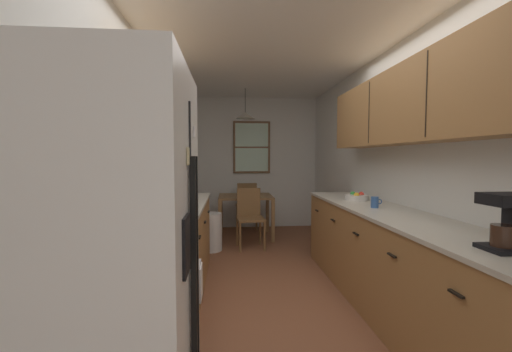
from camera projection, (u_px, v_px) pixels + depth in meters
The scene contains 24 objects.
ground_plane at pixel (266, 274), 3.77m from camera, with size 12.00×12.00×0.00m, color brown.
wall_left at pixel (147, 167), 3.58m from camera, with size 0.10×9.00×2.55m, color silver.
wall_right at pixel (378, 166), 3.81m from camera, with size 0.10×9.00×2.55m, color silver.
wall_back at pixel (251, 163), 6.33m from camera, with size 4.40×0.10×2.55m, color silver.
ceiling_slab at pixel (267, 51), 3.62m from camera, with size 4.40×9.00×0.08m, color white.
refrigerator at pixel (107, 277), 1.34m from camera, with size 0.73×0.75×1.75m.
stove_range at pixel (143, 298), 2.06m from camera, with size 0.66×0.63×1.10m.
microwave_over_range at pixel (121, 114), 1.98m from camera, with size 0.39×0.63×0.34m.
counter_left at pixel (175, 246), 3.35m from camera, with size 0.64×1.96×0.90m.
upper_cabinets_left at pixel (158, 114), 3.21m from camera, with size 0.33×2.04×0.64m.
counter_right at pixel (389, 260), 2.88m from camera, with size 0.64×3.16×0.90m.
upper_cabinets_right at pixel (411, 105), 2.76m from camera, with size 0.33×2.84×0.67m.
dining_table at pixel (245, 202), 5.49m from camera, with size 0.91×0.79×0.73m.
dining_chair_near at pixel (250, 215), 4.90m from camera, with size 0.43×0.43×0.90m.
dining_chair_far at pixel (247, 204), 6.10m from camera, with size 0.41×0.41×0.90m.
pendant_light at pixel (245, 115), 5.40m from camera, with size 0.32×0.32×0.51m.
back_window at pixel (252, 147), 6.24m from camera, with size 0.72×0.05×1.01m.
trash_bin at pixel (211, 232), 4.73m from camera, with size 0.32×0.32×0.56m, color white.
storage_canister at pixel (162, 203), 2.69m from camera, with size 0.11×0.11×0.19m.
dish_towel at pixel (201, 282), 2.25m from camera, with size 0.02×0.16×0.24m, color white.
coffee_maker at pixel (512, 221), 1.63m from camera, with size 0.22×0.18×0.30m.
mug_by_coffeemaker at pixel (375, 202), 3.04m from camera, with size 0.11×0.07×0.11m.
fruit_bowl at pixel (357, 197), 3.58m from camera, with size 0.26×0.26×0.09m.
table_serving_bowl at pixel (243, 194), 5.48m from camera, with size 0.16×0.16×0.06m, color #E0D14C.
Camera 1 is at (-0.44, -2.67, 1.38)m, focal length 22.39 mm.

